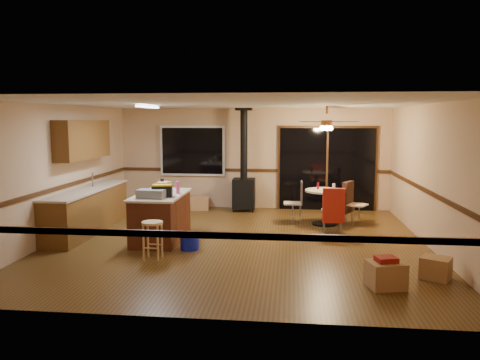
# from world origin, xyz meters

# --- Properties ---
(floor) EXTENTS (7.00, 7.00, 0.00)m
(floor) POSITION_xyz_m (0.00, 0.00, 0.00)
(floor) COLOR #4F3516
(floor) RESTS_ON ground
(ceiling) EXTENTS (7.00, 7.00, 0.00)m
(ceiling) POSITION_xyz_m (0.00, 0.00, 2.60)
(ceiling) COLOR silver
(ceiling) RESTS_ON ground
(wall_back) EXTENTS (7.00, 0.00, 7.00)m
(wall_back) POSITION_xyz_m (0.00, 3.50, 1.30)
(wall_back) COLOR tan
(wall_back) RESTS_ON ground
(wall_front) EXTENTS (7.00, 0.00, 7.00)m
(wall_front) POSITION_xyz_m (0.00, -3.50, 1.30)
(wall_front) COLOR tan
(wall_front) RESTS_ON ground
(wall_left) EXTENTS (0.00, 7.00, 7.00)m
(wall_left) POSITION_xyz_m (-3.50, 0.00, 1.30)
(wall_left) COLOR tan
(wall_left) RESTS_ON ground
(wall_right) EXTENTS (0.00, 7.00, 7.00)m
(wall_right) POSITION_xyz_m (3.50, 0.00, 1.30)
(wall_right) COLOR tan
(wall_right) RESTS_ON ground
(chair_rail) EXTENTS (7.00, 7.00, 0.08)m
(chair_rail) POSITION_xyz_m (0.00, 0.00, 1.00)
(chair_rail) COLOR #3D220F
(chair_rail) RESTS_ON ground
(window) EXTENTS (1.72, 0.10, 1.32)m
(window) POSITION_xyz_m (-1.60, 3.45, 1.50)
(window) COLOR black
(window) RESTS_ON ground
(sliding_door) EXTENTS (2.52, 0.10, 2.10)m
(sliding_door) POSITION_xyz_m (1.90, 3.45, 1.05)
(sliding_door) COLOR black
(sliding_door) RESTS_ON ground
(lower_cabinets) EXTENTS (0.60, 3.00, 0.86)m
(lower_cabinets) POSITION_xyz_m (-3.20, 0.50, 0.43)
(lower_cabinets) COLOR brown
(lower_cabinets) RESTS_ON ground
(countertop) EXTENTS (0.64, 3.04, 0.04)m
(countertop) POSITION_xyz_m (-3.20, 0.50, 0.88)
(countertop) COLOR #C7B49A
(countertop) RESTS_ON lower_cabinets
(upper_cabinets) EXTENTS (0.35, 2.00, 0.80)m
(upper_cabinets) POSITION_xyz_m (-3.33, 0.70, 1.90)
(upper_cabinets) COLOR brown
(upper_cabinets) RESTS_ON ground
(kitchen_island) EXTENTS (0.88, 1.68, 0.90)m
(kitchen_island) POSITION_xyz_m (-1.50, 0.00, 0.45)
(kitchen_island) COLOR #4B1F12
(kitchen_island) RESTS_ON ground
(wood_stove) EXTENTS (0.55, 0.50, 2.52)m
(wood_stove) POSITION_xyz_m (-0.20, 3.05, 0.73)
(wood_stove) COLOR black
(wood_stove) RESTS_ON ground
(ceiling_fan) EXTENTS (0.24, 0.24, 0.55)m
(ceiling_fan) POSITION_xyz_m (1.73, 1.67, 2.21)
(ceiling_fan) COLOR brown
(ceiling_fan) RESTS_ON ceiling
(fluorescent_strip) EXTENTS (0.10, 1.20, 0.04)m
(fluorescent_strip) POSITION_xyz_m (-1.80, 0.30, 2.56)
(fluorescent_strip) COLOR white
(fluorescent_strip) RESTS_ON ceiling
(toolbox_grey) EXTENTS (0.52, 0.32, 0.16)m
(toolbox_grey) POSITION_xyz_m (-1.53, -0.50, 0.98)
(toolbox_grey) COLOR slate
(toolbox_grey) RESTS_ON kitchen_island
(toolbox_black) EXTENTS (0.39, 0.25, 0.20)m
(toolbox_black) POSITION_xyz_m (-1.37, -0.34, 1.00)
(toolbox_black) COLOR black
(toolbox_black) RESTS_ON kitchen_island
(toolbox_yellow_lid) EXTENTS (0.37, 0.23, 0.03)m
(toolbox_yellow_lid) POSITION_xyz_m (-1.37, -0.34, 1.12)
(toolbox_yellow_lid) COLOR gold
(toolbox_yellow_lid) RESTS_ON toolbox_black
(box_on_island) EXTENTS (0.25, 0.32, 0.19)m
(box_on_island) POSITION_xyz_m (-1.52, 0.33, 1.00)
(box_on_island) COLOR #A57749
(box_on_island) RESTS_ON kitchen_island
(bottle_dark) EXTENTS (0.08, 0.08, 0.25)m
(bottle_dark) POSITION_xyz_m (-1.57, 0.36, 1.02)
(bottle_dark) COLOR black
(bottle_dark) RESTS_ON kitchen_island
(bottle_pink) EXTENTS (0.10, 0.10, 0.23)m
(bottle_pink) POSITION_xyz_m (-1.18, 0.08, 1.02)
(bottle_pink) COLOR #D84C8C
(bottle_pink) RESTS_ON kitchen_island
(bottle_white) EXTENTS (0.07, 0.07, 0.17)m
(bottle_white) POSITION_xyz_m (-1.67, 0.72, 0.98)
(bottle_white) COLOR white
(bottle_white) RESTS_ON kitchen_island
(bar_stool) EXTENTS (0.46, 0.46, 0.64)m
(bar_stool) POSITION_xyz_m (-1.29, -1.26, 0.32)
(bar_stool) COLOR tan
(bar_stool) RESTS_ON floor
(blue_bucket) EXTENTS (0.36, 0.36, 0.28)m
(blue_bucket) POSITION_xyz_m (-0.81, -0.61, 0.14)
(blue_bucket) COLOR #0D19C0
(blue_bucket) RESTS_ON floor
(dining_table) EXTENTS (0.87, 0.87, 0.78)m
(dining_table) POSITION_xyz_m (1.73, 1.67, 0.53)
(dining_table) COLOR black
(dining_table) RESTS_ON ground
(glass_red) EXTENTS (0.07, 0.07, 0.15)m
(glass_red) POSITION_xyz_m (1.58, 1.77, 0.85)
(glass_red) COLOR #590C14
(glass_red) RESTS_ON dining_table
(glass_cream) EXTENTS (0.07, 0.07, 0.15)m
(glass_cream) POSITION_xyz_m (1.91, 1.62, 0.86)
(glass_cream) COLOR beige
(glass_cream) RESTS_ON dining_table
(chair_left) EXTENTS (0.41, 0.41, 0.51)m
(chair_left) POSITION_xyz_m (1.14, 1.77, 0.59)
(chair_left) COLOR #C0AD8F
(chair_left) RESTS_ON ground
(chair_near) EXTENTS (0.44, 0.48, 0.70)m
(chair_near) POSITION_xyz_m (1.84, 0.79, 0.60)
(chair_near) COLOR #C0AD8F
(chair_near) RESTS_ON ground
(chair_right) EXTENTS (0.60, 0.59, 0.70)m
(chair_right) POSITION_xyz_m (2.27, 1.81, 0.60)
(chair_right) COLOR #C0AD8F
(chair_right) RESTS_ON ground
(box_under_window) EXTENTS (0.51, 0.43, 0.36)m
(box_under_window) POSITION_xyz_m (-1.36, 3.10, 0.18)
(box_under_window) COLOR #A57749
(box_under_window) RESTS_ON floor
(box_corner_a) EXTENTS (0.57, 0.51, 0.36)m
(box_corner_a) POSITION_xyz_m (2.30, -2.20, 0.18)
(box_corner_a) COLOR #A57749
(box_corner_a) RESTS_ON floor
(box_corner_b) EXTENTS (0.51, 0.49, 0.32)m
(box_corner_b) POSITION_xyz_m (3.10, -1.76, 0.16)
(box_corner_b) COLOR #A57749
(box_corner_b) RESTS_ON floor
(box_small_red) EXTENTS (0.32, 0.29, 0.07)m
(box_small_red) POSITION_xyz_m (2.30, -2.20, 0.40)
(box_small_red) COLOR maroon
(box_small_red) RESTS_ON box_corner_a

